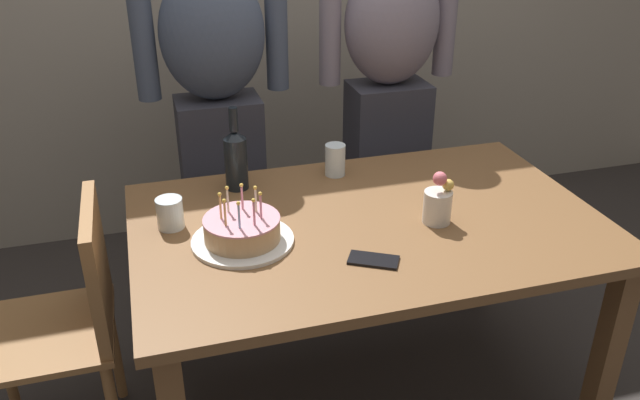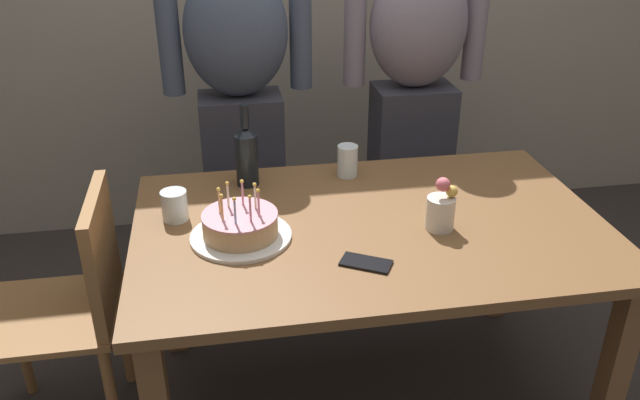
{
  "view_description": "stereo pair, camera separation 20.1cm",
  "coord_description": "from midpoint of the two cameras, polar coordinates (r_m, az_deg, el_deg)",
  "views": [
    {
      "loc": [
        -0.66,
        -1.73,
        1.75
      ],
      "look_at": [
        -0.17,
        -0.01,
        0.84
      ],
      "focal_mm": 36.7,
      "sensor_mm": 36.0,
      "label": 1
    },
    {
      "loc": [
        -0.47,
        -1.78,
        1.75
      ],
      "look_at": [
        -0.17,
        -0.01,
        0.84
      ],
      "focal_mm": 36.7,
      "sensor_mm": 36.0,
      "label": 2
    }
  ],
  "objects": [
    {
      "name": "ground_plane",
      "position": [
        2.54,
        6.17,
        -16.75
      ],
      "size": [
        10.0,
        10.0,
        0.0
      ],
      "primitive_type": "plane",
      "color": "#332D2B"
    },
    {
      "name": "wine_bottle",
      "position": [
        2.3,
        -3.94,
        3.94
      ],
      "size": [
        0.08,
        0.08,
        0.3
      ],
      "color": "black",
      "rests_on": "dining_table"
    },
    {
      "name": "dining_chair",
      "position": [
        2.23,
        -18.01,
        -8.22
      ],
      "size": [
        0.42,
        0.42,
        0.87
      ],
      "rotation": [
        0.0,
        0.0,
        -1.57
      ],
      "color": "olive",
      "rests_on": "ground_plane"
    },
    {
      "name": "flower_vase",
      "position": [
        2.08,
        13.25,
        -0.89
      ],
      "size": [
        0.09,
        0.09,
        0.17
      ],
      "color": "silver",
      "rests_on": "dining_table"
    },
    {
      "name": "dining_table",
      "position": [
        2.15,
        7.0,
        -4.27
      ],
      "size": [
        1.5,
        0.96,
        0.74
      ],
      "color": "brown",
      "rests_on": "ground_plane"
    },
    {
      "name": "person_woman_cardigan",
      "position": [
        2.88,
        10.2,
        8.83
      ],
      "size": [
        0.61,
        0.27,
        1.66
      ],
      "rotation": [
        0.0,
        0.0,
        3.14
      ],
      "color": "#33333D",
      "rests_on": "ground_plane"
    },
    {
      "name": "water_glass_far",
      "position": [
        2.11,
        -9.94,
        -0.55
      ],
      "size": [
        0.08,
        0.08,
        0.1
      ],
      "primitive_type": "cylinder",
      "color": "silver",
      "rests_on": "dining_table"
    },
    {
      "name": "person_man_bearded",
      "position": [
        2.73,
        -4.88,
        8.11
      ],
      "size": [
        0.61,
        0.27,
        1.66
      ],
      "rotation": [
        0.0,
        0.0,
        3.14
      ],
      "color": "#33333D",
      "rests_on": "ground_plane"
    },
    {
      "name": "cell_phone",
      "position": [
        1.89,
        7.1,
        -5.56
      ],
      "size": [
        0.16,
        0.13,
        0.01
      ],
      "primitive_type": "cube",
      "rotation": [
        0.0,
        0.0,
        -0.51
      ],
      "color": "black",
      "rests_on": "dining_table"
    },
    {
      "name": "birthday_cake",
      "position": [
        1.99,
        -4.1,
        -2.43
      ],
      "size": [
        0.31,
        0.31,
        0.17
      ],
      "color": "white",
      "rests_on": "dining_table"
    },
    {
      "name": "water_glass_near",
      "position": [
        2.39,
        4.75,
        3.36
      ],
      "size": [
        0.07,
        0.07,
        0.12
      ],
      "primitive_type": "cylinder",
      "color": "silver",
      "rests_on": "dining_table"
    }
  ]
}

